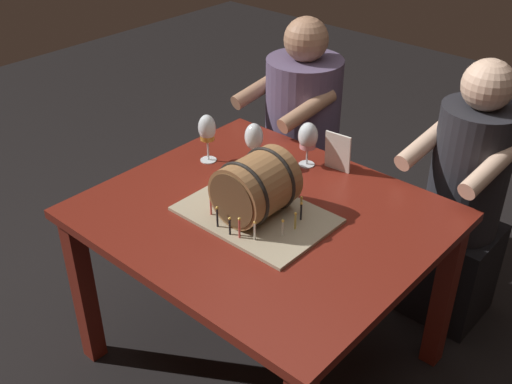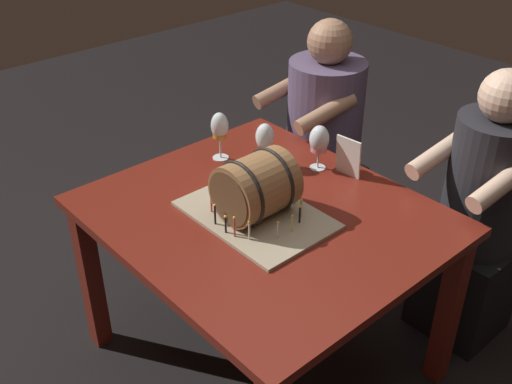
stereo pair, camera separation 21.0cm
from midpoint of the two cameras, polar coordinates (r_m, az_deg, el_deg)
name	(u,v)px [view 2 (the right image)]	position (r m, az deg, el deg)	size (l,w,h in m)	color
ground_plane	(263,356)	(2.65, 3.01, -15.13)	(8.00, 8.00, 0.00)	black
dining_table	(264,236)	(2.23, 3.45, -4.19)	(1.19, 1.03, 0.73)	maroon
barrel_cake	(256,191)	(2.09, 2.87, 0.04)	(0.52, 0.36, 0.24)	tan
wine_glass_empty	(265,138)	(2.40, 3.33, 5.01)	(0.07, 0.07, 0.19)	white
wine_glass_amber	(220,128)	(2.45, -0.96, 5.93)	(0.07, 0.07, 0.20)	white
wine_glass_rose	(319,141)	(2.41, 8.41, 4.67)	(0.08, 0.08, 0.19)	white
menu_card	(348,157)	(2.40, 11.09, 3.15)	(0.11, 0.01, 0.16)	silver
person_seated_left	(323,147)	(3.00, 8.23, 4.14)	(0.44, 0.52, 1.18)	#372D40
person_seated_right	(476,225)	(2.63, 22.01, -2.98)	(0.38, 0.47, 1.18)	black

